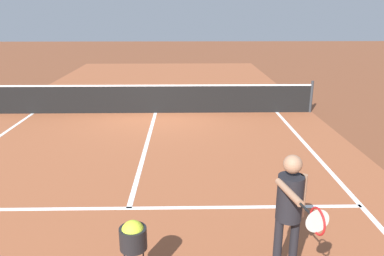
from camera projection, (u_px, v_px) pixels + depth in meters
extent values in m
plane|color=brown|center=(155.00, 113.00, 12.71)|extent=(60.00, 60.00, 0.00)
cube|color=#9E5433|center=(155.00, 113.00, 12.71)|extent=(10.62, 24.40, 0.00)
cube|color=white|center=(350.00, 194.00, 7.12)|extent=(0.10, 11.89, 0.01)
cube|color=white|center=(129.00, 208.00, 6.61)|extent=(8.22, 0.10, 0.01)
cube|color=white|center=(146.00, 145.00, 9.66)|extent=(0.10, 6.40, 0.01)
cylinder|color=#33383D|center=(311.00, 97.00, 12.65)|extent=(0.09, 0.09, 1.07)
cube|color=black|center=(155.00, 100.00, 12.57)|extent=(10.48, 0.02, 0.91)
cube|color=white|center=(155.00, 86.00, 12.43)|extent=(10.48, 0.03, 0.05)
cylinder|color=black|center=(293.00, 246.00, 4.86)|extent=(0.11, 0.11, 0.83)
cylinder|color=black|center=(277.00, 248.00, 4.82)|extent=(0.11, 0.11, 0.83)
cylinder|color=black|center=(290.00, 198.00, 4.62)|extent=(0.32, 0.32, 0.58)
sphere|color=#A87A5B|center=(293.00, 164.00, 4.49)|extent=(0.23, 0.23, 0.23)
cylinder|color=#A87A5B|center=(303.00, 196.00, 4.66)|extent=(0.08, 0.08, 0.57)
cylinder|color=#A87A5B|center=(289.00, 192.00, 4.26)|extent=(0.18, 0.57, 0.08)
cylinder|color=black|center=(305.00, 209.00, 3.89)|extent=(0.07, 0.22, 0.03)
torus|color=red|center=(317.00, 221.00, 3.66)|extent=(0.07, 0.28, 0.28)
cylinder|color=silver|center=(317.00, 221.00, 3.66)|extent=(0.25, 0.05, 0.25)
cylinder|color=black|center=(133.00, 238.00, 4.64)|extent=(0.34, 0.34, 0.28)
sphere|color=#CCE033|center=(133.00, 232.00, 4.61)|extent=(0.29, 0.29, 0.29)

